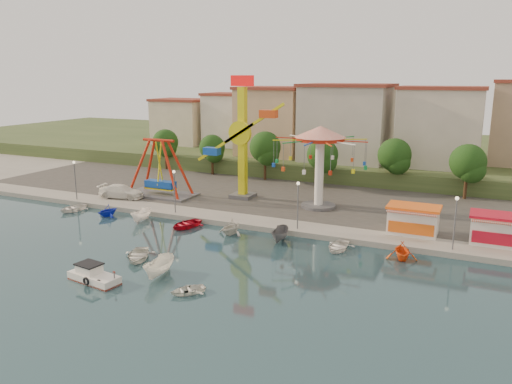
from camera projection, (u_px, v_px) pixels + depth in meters
The scene contains 37 objects.
ground at pixel (169, 261), 46.85m from camera, with size 200.00×200.00×0.00m, color #15313B.
quay_deck at pixel (344, 160), 101.55m from camera, with size 200.00×100.00×0.60m, color #9E998E.
asphalt_pad at pixel (286, 190), 73.21m from camera, with size 90.00×28.00×0.01m, color #4C4944.
hill_terrace at pixel (350, 151), 105.70m from camera, with size 200.00×60.00×3.00m, color #384C26.
pirate_ship_ride at pixel (160, 169), 69.34m from camera, with size 10.00×5.00×8.00m.
kamikaze_tower at pixel (245, 142), 66.91m from camera, with size 8.64×3.10×16.50m.
wave_swinger at pixel (320, 148), 62.11m from camera, with size 11.60×11.60×10.40m.
booth_left at pixel (413, 220), 52.83m from camera, with size 5.40×3.78×3.08m.
booth_mid at pixel (498, 229), 49.50m from camera, with size 5.40×3.78×3.08m.
lamp_post_0 at pixel (75, 181), 67.47m from camera, with size 0.14×0.14×5.00m, color #59595E.
lamp_post_1 at pixel (175, 193), 60.91m from camera, with size 0.14×0.14×5.00m, color #59595E.
lamp_post_2 at pixel (298, 207), 54.35m from camera, with size 0.14×0.14×5.00m, color #59595E.
lamp_post_3 at pixel (455, 225), 47.79m from camera, with size 0.14×0.14×5.00m, color #59595E.
tree_0 at pixel (165, 142), 88.93m from camera, with size 4.60×4.60×7.19m.
tree_1 at pixel (212, 148), 84.24m from camera, with size 4.35×4.35×6.80m.
tree_2 at pixel (265, 147), 79.60m from camera, with size 5.02×5.02×7.85m.
tree_3 at pixel (322, 155), 74.31m from camera, with size 4.68×4.68×7.32m.
tree_4 at pixel (394, 155), 72.81m from camera, with size 4.86×4.86×7.60m.
tree_5 at pixel (468, 162), 67.11m from camera, with size 4.83×4.83×7.54m.
building_0 at pixel (160, 118), 99.19m from camera, with size 9.26×9.53×11.87m, color beige.
building_1 at pixel (226, 126), 99.32m from camera, with size 12.33×9.01×8.63m, color silver.
building_2 at pixel (289, 122), 94.15m from camera, with size 11.95×9.28×11.23m, color tan.
building_3 at pixel (357, 132), 85.94m from camera, with size 12.59×10.50×9.20m, color beige.
building_4 at pixel (442, 133), 83.42m from camera, with size 10.75×9.23×9.24m, color beige.
cabin_motorboat at pixel (93, 277), 42.18m from camera, with size 4.97×2.47×1.68m.
rowboat_a at pixel (138, 255), 47.27m from camera, with size 2.96×4.14×0.86m, color silver.
rowboat_b at pixel (188, 290), 39.92m from camera, with size 2.06×2.89×0.60m, color white.
skiff at pixel (159, 267), 43.18m from camera, with size 1.61×4.27×1.65m, color white.
van at pixel (121, 192), 68.53m from camera, with size 2.55×6.26×1.82m, color white.
moored_boat_0 at pixel (73, 208), 64.28m from camera, with size 2.77×3.88×0.80m, color silver.
moored_boat_1 at pixel (108, 210), 61.85m from camera, with size 2.44×2.83×1.49m, color #162BC6.
moored_boat_2 at pixel (141, 215), 59.73m from camera, with size 1.39×3.69×1.43m, color white.
moored_boat_3 at pixel (186, 224), 57.23m from camera, with size 2.95×4.13×0.86m, color red.
moored_boat_4 at pixel (231, 227), 54.73m from camera, with size 2.79×3.23×1.70m, color silver.
moored_boat_5 at pixel (280, 235), 52.36m from camera, with size 1.45×3.87×1.49m, color #5B5B60.
moored_boat_6 at pixel (338, 246), 49.88m from camera, with size 2.74×3.84×0.80m, color white.
moored_boat_7 at pixel (402, 251), 47.22m from camera, with size 2.87×3.33×1.75m, color #F95816.
Camera 1 is at (25.99, -36.60, 17.00)m, focal length 35.00 mm.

